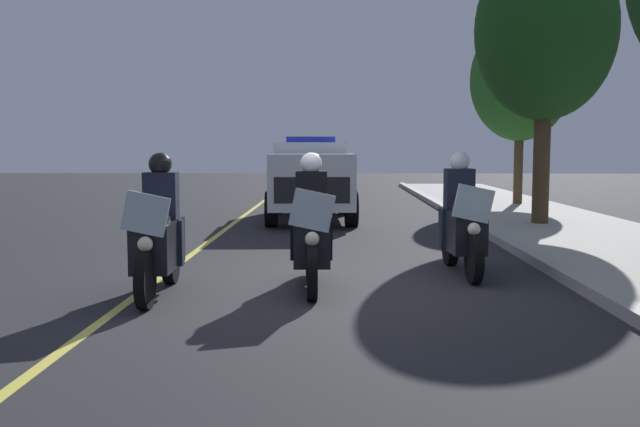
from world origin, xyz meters
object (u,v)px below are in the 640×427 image
at_px(police_motorcycle_lead_right, 311,233).
at_px(tree_far_back, 545,31).
at_px(tree_behind_suv, 521,80).
at_px(police_motorcycle_trailing, 462,225).
at_px(police_suv, 311,177).
at_px(police_motorcycle_lead_left, 159,238).

relative_size(police_motorcycle_lead_right, tree_far_back, 0.34).
xyz_separation_m(tree_far_back, tree_behind_suv, (-5.56, 0.93, -0.53)).
distance_m(police_motorcycle_trailing, tree_behind_suv, 12.42).
xyz_separation_m(police_motorcycle_lead_right, police_suv, (-8.47, -0.31, 0.37)).
xyz_separation_m(police_suv, tree_behind_suv, (-4.00, 6.11, 2.73)).
height_order(police_motorcycle_lead_right, police_motorcycle_trailing, same).
distance_m(police_motorcycle_lead_left, tree_behind_suv, 15.36).
bearing_deg(tree_behind_suv, police_motorcycle_lead_left, -30.48).
bearing_deg(police_motorcycle_lead_right, tree_far_back, 144.80).
height_order(tree_far_back, tree_behind_suv, tree_far_back).
bearing_deg(tree_far_back, police_motorcycle_lead_left, -42.15).
distance_m(police_motorcycle_lead_left, police_motorcycle_trailing, 4.20).
height_order(police_motorcycle_lead_left, police_motorcycle_trailing, same).
distance_m(police_suv, tree_behind_suv, 7.80).
bearing_deg(police_suv, police_motorcycle_trailing, 17.82).
distance_m(police_motorcycle_lead_right, tree_far_back, 9.21).
distance_m(police_motorcycle_lead_left, tree_far_back, 10.63).
xyz_separation_m(police_motorcycle_lead_right, tree_behind_suv, (-12.48, 5.81, 3.10)).
distance_m(police_motorcycle_lead_left, police_suv, 9.10).
bearing_deg(tree_far_back, police_motorcycle_trailing, -25.47).
relative_size(police_motorcycle_trailing, tree_far_back, 0.34).
distance_m(police_motorcycle_lead_right, police_motorcycle_trailing, 2.33).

